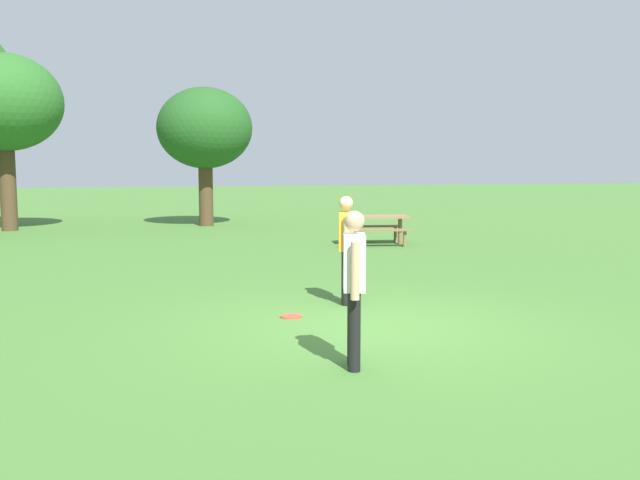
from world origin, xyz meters
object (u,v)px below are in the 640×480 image
object	(u,v)px
frisbee	(291,316)
picnic_table_near	(375,223)
tree_far_right	(205,129)
person_thrower	(346,242)
person_catcher	(354,278)
tree_broad_center	(4,104)

from	to	relation	value
frisbee	picnic_table_near	world-z (taller)	picnic_table_near
tree_far_right	person_thrower	bearing A→B (deg)	-86.56
person_catcher	tree_broad_center	bearing A→B (deg)	110.07
person_thrower	picnic_table_near	distance (m)	7.92
picnic_table_near	tree_broad_center	bearing A→B (deg)	146.78
picnic_table_near	tree_broad_center	size ratio (longest dim) A/B	0.34
person_thrower	tree_far_right	xyz separation A→B (m)	(-0.85, 14.17, 2.38)
tree_broad_center	tree_far_right	xyz separation A→B (m)	(6.29, 0.21, -0.71)
person_catcher	frisbee	world-z (taller)	person_catcher
person_catcher	frisbee	distance (m)	2.67
picnic_table_near	tree_far_right	xyz separation A→B (m)	(-3.84, 6.84, 2.76)
person_thrower	tree_broad_center	size ratio (longest dim) A/B	0.29
person_catcher	person_thrower	bearing A→B (deg)	74.95
frisbee	person_catcher	bearing A→B (deg)	-86.85
person_catcher	picnic_table_near	distance (m)	11.23
picnic_table_near	frisbee	bearing A→B (deg)	-116.38
person_thrower	frisbee	world-z (taller)	person_thrower
frisbee	tree_far_right	size ratio (longest dim) A/B	0.06
person_thrower	tree_far_right	bearing A→B (deg)	93.44
tree_broad_center	tree_far_right	size ratio (longest dim) A/B	1.18
frisbee	tree_broad_center	size ratio (longest dim) A/B	0.05
person_thrower	person_catcher	bearing A→B (deg)	-105.05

